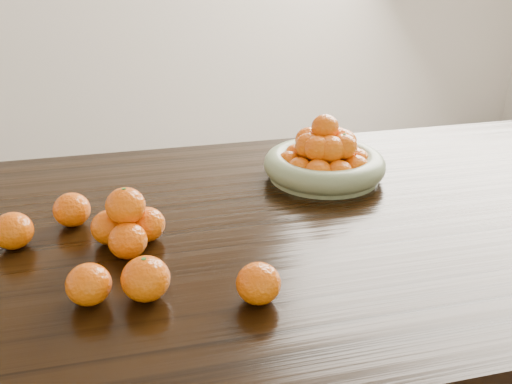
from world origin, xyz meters
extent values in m
cube|color=black|center=(0.00, 0.00, 0.73)|extent=(2.00, 1.00, 0.04)
cube|color=black|center=(0.93, 0.43, 0.35)|extent=(0.08, 0.08, 0.71)
cylinder|color=gray|center=(0.23, 0.20, 0.76)|extent=(0.26, 0.26, 0.01)
torus|color=gray|center=(0.23, 0.20, 0.78)|extent=(0.29, 0.29, 0.06)
ellipsoid|color=orange|center=(0.30, 0.23, 0.79)|extent=(0.07, 0.07, 0.06)
ellipsoid|color=orange|center=(0.27, 0.26, 0.79)|extent=(0.06, 0.06, 0.06)
ellipsoid|color=orange|center=(0.22, 0.28, 0.79)|extent=(0.06, 0.06, 0.06)
ellipsoid|color=orange|center=(0.18, 0.26, 0.79)|extent=(0.06, 0.06, 0.05)
ellipsoid|color=orange|center=(0.15, 0.22, 0.79)|extent=(0.06, 0.06, 0.05)
ellipsoid|color=orange|center=(0.16, 0.16, 0.79)|extent=(0.06, 0.06, 0.06)
ellipsoid|color=orange|center=(0.19, 0.13, 0.79)|extent=(0.07, 0.07, 0.06)
ellipsoid|color=orange|center=(0.24, 0.12, 0.79)|extent=(0.06, 0.06, 0.06)
ellipsoid|color=orange|center=(0.29, 0.14, 0.79)|extent=(0.06, 0.06, 0.06)
ellipsoid|color=orange|center=(0.31, 0.18, 0.79)|extent=(0.06, 0.06, 0.06)
ellipsoid|color=orange|center=(0.24, 0.20, 0.79)|extent=(0.06, 0.06, 0.06)
ellipsoid|color=orange|center=(0.27, 0.22, 0.84)|extent=(0.07, 0.07, 0.06)
ellipsoid|color=orange|center=(0.23, 0.24, 0.84)|extent=(0.06, 0.06, 0.06)
ellipsoid|color=orange|center=(0.20, 0.24, 0.84)|extent=(0.07, 0.07, 0.06)
ellipsoid|color=orange|center=(0.19, 0.20, 0.84)|extent=(0.07, 0.07, 0.06)
ellipsoid|color=orange|center=(0.20, 0.17, 0.84)|extent=(0.07, 0.07, 0.06)
ellipsoid|color=orange|center=(0.23, 0.16, 0.84)|extent=(0.07, 0.07, 0.06)
ellipsoid|color=orange|center=(0.26, 0.16, 0.84)|extent=(0.06, 0.06, 0.06)
ellipsoid|color=orange|center=(0.28, 0.20, 0.84)|extent=(0.07, 0.07, 0.06)
ellipsoid|color=orange|center=(0.23, 0.20, 0.88)|extent=(0.07, 0.07, 0.06)
ellipsoid|color=orange|center=(-0.24, -0.07, 0.78)|extent=(0.07, 0.07, 0.07)
ellipsoid|color=orange|center=(-0.21, -0.01, 0.78)|extent=(0.07, 0.07, 0.07)
ellipsoid|color=orange|center=(-0.27, -0.01, 0.78)|extent=(0.07, 0.07, 0.07)
ellipsoid|color=orange|center=(-0.24, -0.03, 0.83)|extent=(0.07, 0.07, 0.07)
ellipsoid|color=orange|center=(-0.22, -0.21, 0.79)|extent=(0.08, 0.08, 0.07)
ellipsoid|color=orange|center=(-0.31, -0.20, 0.78)|extent=(0.07, 0.07, 0.07)
ellipsoid|color=orange|center=(-0.05, -0.26, 0.78)|extent=(0.07, 0.07, 0.07)
ellipsoid|color=orange|center=(-0.45, 0.02, 0.78)|extent=(0.07, 0.07, 0.07)
ellipsoid|color=orange|center=(-0.35, 0.08, 0.78)|extent=(0.07, 0.07, 0.07)
camera|label=1|loc=(-0.23, -1.00, 1.28)|focal=40.00mm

